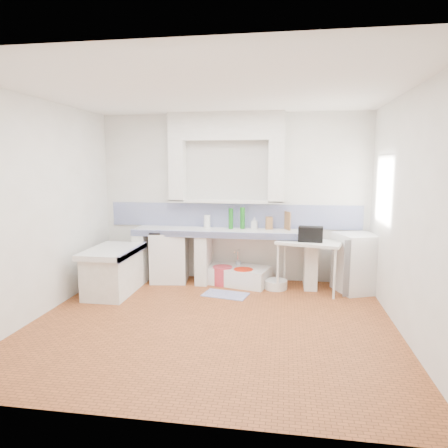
# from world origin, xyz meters

# --- Properties ---
(floor) EXTENTS (4.50, 4.50, 0.00)m
(floor) POSITION_xyz_m (0.00, 0.00, 0.00)
(floor) COLOR #A05127
(floor) RESTS_ON ground
(ceiling) EXTENTS (4.50, 4.50, 0.00)m
(ceiling) POSITION_xyz_m (0.00, 0.00, 2.80)
(ceiling) COLOR white
(ceiling) RESTS_ON ground
(wall_back) EXTENTS (4.50, 0.00, 4.50)m
(wall_back) POSITION_xyz_m (0.00, 2.00, 1.40)
(wall_back) COLOR white
(wall_back) RESTS_ON ground
(wall_front) EXTENTS (4.50, 0.00, 4.50)m
(wall_front) POSITION_xyz_m (0.00, -2.00, 1.40)
(wall_front) COLOR white
(wall_front) RESTS_ON ground
(wall_left) EXTENTS (0.00, 4.50, 4.50)m
(wall_left) POSITION_xyz_m (-2.25, 0.00, 1.40)
(wall_left) COLOR white
(wall_left) RESTS_ON ground
(wall_right) EXTENTS (0.00, 4.50, 4.50)m
(wall_right) POSITION_xyz_m (2.25, 0.00, 1.40)
(wall_right) COLOR white
(wall_right) RESTS_ON ground
(alcove_mass) EXTENTS (1.90, 0.25, 0.45)m
(alcove_mass) POSITION_xyz_m (-0.10, 1.88, 2.58)
(alcove_mass) COLOR white
(alcove_mass) RESTS_ON ground
(window_frame) EXTENTS (0.35, 0.86, 1.06)m
(window_frame) POSITION_xyz_m (2.42, 1.20, 1.60)
(window_frame) COLOR #3C2213
(window_frame) RESTS_ON ground
(lace_valance) EXTENTS (0.01, 0.84, 0.24)m
(lace_valance) POSITION_xyz_m (2.28, 1.20, 1.98)
(lace_valance) COLOR white
(lace_valance) RESTS_ON ground
(counter_slab) EXTENTS (3.00, 0.60, 0.08)m
(counter_slab) POSITION_xyz_m (-0.10, 1.70, 0.86)
(counter_slab) COLOR white
(counter_slab) RESTS_ON ground
(counter_lip) EXTENTS (3.00, 0.04, 0.10)m
(counter_lip) POSITION_xyz_m (-0.10, 1.42, 0.86)
(counter_lip) COLOR navy
(counter_lip) RESTS_ON ground
(counter_pier_left) EXTENTS (0.20, 0.55, 0.82)m
(counter_pier_left) POSITION_xyz_m (-1.50, 1.70, 0.41)
(counter_pier_left) COLOR white
(counter_pier_left) RESTS_ON ground
(counter_pier_mid) EXTENTS (0.20, 0.55, 0.82)m
(counter_pier_mid) POSITION_xyz_m (-0.45, 1.70, 0.41)
(counter_pier_mid) COLOR white
(counter_pier_mid) RESTS_ON ground
(counter_pier_right) EXTENTS (0.20, 0.55, 0.82)m
(counter_pier_right) POSITION_xyz_m (1.30, 1.70, 0.41)
(counter_pier_right) COLOR white
(counter_pier_right) RESTS_ON ground
(peninsula_top) EXTENTS (0.70, 1.10, 0.08)m
(peninsula_top) POSITION_xyz_m (-1.70, 0.90, 0.66)
(peninsula_top) COLOR white
(peninsula_top) RESTS_ON ground
(peninsula_base) EXTENTS (0.60, 1.00, 0.62)m
(peninsula_base) POSITION_xyz_m (-1.70, 0.90, 0.31)
(peninsula_base) COLOR white
(peninsula_base) RESTS_ON ground
(peninsula_lip) EXTENTS (0.04, 1.10, 0.10)m
(peninsula_lip) POSITION_xyz_m (-1.37, 0.90, 0.66)
(peninsula_lip) COLOR navy
(peninsula_lip) RESTS_ON ground
(backsplash) EXTENTS (4.27, 0.03, 0.40)m
(backsplash) POSITION_xyz_m (0.00, 1.99, 1.10)
(backsplash) COLOR navy
(backsplash) RESTS_ON ground
(stove) EXTENTS (0.66, 0.64, 0.84)m
(stove) POSITION_xyz_m (-1.04, 1.69, 0.42)
(stove) COLOR white
(stove) RESTS_ON ground
(sink) EXTENTS (1.18, 0.84, 0.26)m
(sink) POSITION_xyz_m (0.10, 1.69, 0.13)
(sink) COLOR white
(sink) RESTS_ON ground
(side_table) EXTENTS (1.05, 0.75, 0.04)m
(side_table) POSITION_xyz_m (1.25, 1.45, 0.40)
(side_table) COLOR white
(side_table) RESTS_ON ground
(fridge) EXTENTS (0.77, 0.77, 0.91)m
(fridge) POSITION_xyz_m (2.00, 1.57, 0.45)
(fridge) COLOR white
(fridge) RESTS_ON ground
(bucket_red) EXTENTS (0.36, 0.36, 0.30)m
(bucket_red) POSITION_xyz_m (-0.12, 1.60, 0.15)
(bucket_red) COLOR #C73241
(bucket_red) RESTS_ON ground
(bucket_orange) EXTENTS (0.42, 0.42, 0.29)m
(bucket_orange) POSITION_xyz_m (0.24, 1.53, 0.15)
(bucket_orange) COLOR red
(bucket_orange) RESTS_ON ground
(bucket_blue) EXTENTS (0.34, 0.34, 0.27)m
(bucket_blue) POSITION_xyz_m (0.43, 1.67, 0.14)
(bucket_blue) COLOR blue
(bucket_blue) RESTS_ON ground
(basin_white) EXTENTS (0.38, 0.38, 0.14)m
(basin_white) POSITION_xyz_m (0.76, 1.50, 0.07)
(basin_white) COLOR white
(basin_white) RESTS_ON ground
(water_bottle_a) EXTENTS (0.09, 0.09, 0.27)m
(water_bottle_a) POSITION_xyz_m (-0.09, 1.85, 0.13)
(water_bottle_a) COLOR silver
(water_bottle_a) RESTS_ON ground
(water_bottle_b) EXTENTS (0.09, 0.09, 0.34)m
(water_bottle_b) POSITION_xyz_m (0.12, 1.85, 0.17)
(water_bottle_b) COLOR silver
(water_bottle_b) RESTS_ON ground
(black_bag) EXTENTS (0.38, 0.24, 0.23)m
(black_bag) POSITION_xyz_m (1.27, 1.43, 0.91)
(black_bag) COLOR black
(black_bag) RESTS_ON side_table
(green_bottle_a) EXTENTS (0.10, 0.10, 0.34)m
(green_bottle_a) POSITION_xyz_m (-0.01, 1.81, 1.07)
(green_bottle_a) COLOR #19651A
(green_bottle_a) RESTS_ON counter_slab
(green_bottle_b) EXTENTS (0.09, 0.09, 0.36)m
(green_bottle_b) POSITION_xyz_m (0.18, 1.85, 1.08)
(green_bottle_b) COLOR #19651A
(green_bottle_b) RESTS_ON counter_slab
(knife_block) EXTENTS (0.12, 0.11, 0.21)m
(knife_block) POSITION_xyz_m (0.62, 1.85, 1.00)
(knife_block) COLOR olive
(knife_block) RESTS_ON counter_slab
(cutting_board) EXTENTS (0.10, 0.21, 0.30)m
(cutting_board) POSITION_xyz_m (0.92, 1.85, 1.05)
(cutting_board) COLOR olive
(cutting_board) RESTS_ON counter_slab
(paper_towel) EXTENTS (0.12, 0.12, 0.22)m
(paper_towel) POSITION_xyz_m (-0.42, 1.85, 1.01)
(paper_towel) COLOR white
(paper_towel) RESTS_ON counter_slab
(soap_bottle) EXTENTS (0.11, 0.11, 0.20)m
(soap_bottle) POSITION_xyz_m (0.38, 1.85, 1.00)
(soap_bottle) COLOR white
(soap_bottle) RESTS_ON counter_slab
(rug) EXTENTS (0.73, 0.51, 0.01)m
(rug) POSITION_xyz_m (0.01, 1.07, 0.01)
(rug) COLOR #3A3F96
(rug) RESTS_ON ground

